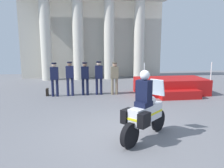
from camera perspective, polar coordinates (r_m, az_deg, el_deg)
ground_plane at (r=6.59m, az=2.96°, el=-12.61°), size 28.00×28.00×0.00m
colonnade_backdrop at (r=16.90m, az=-4.85°, el=13.21°), size 10.77×1.63×6.41m
reviewing_stand at (r=11.89m, az=15.00°, el=-0.62°), size 3.54×2.37×1.71m
officer_in_row_0 at (r=11.18m, az=-14.61°, el=1.83°), size 0.38×0.24×1.67m
officer_in_row_1 at (r=11.14m, az=-10.79°, el=2.07°), size 0.38×0.24×1.71m
officer_in_row_2 at (r=11.17m, az=-6.97°, el=2.07°), size 0.38×0.24×1.67m
officer_in_row_3 at (r=11.22m, az=-3.40°, el=2.27°), size 0.38×0.24×1.71m
officer_in_row_4 at (r=11.26m, az=0.65°, el=2.15°), size 0.38×0.24×1.65m
motorcycle_with_rider at (r=6.01m, az=8.35°, el=-6.93°), size 1.64×1.48×1.90m
briefcase_on_ground at (r=11.61m, az=-16.34°, el=-2.01°), size 0.10×0.32×0.36m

